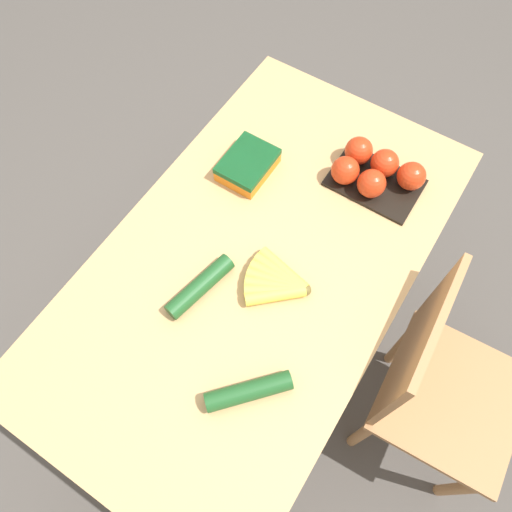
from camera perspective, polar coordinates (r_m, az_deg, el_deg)
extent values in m
plane|color=#4C4742|center=(2.07, 0.00, -9.55)|extent=(12.00, 12.00, 0.00)
cube|color=tan|center=(1.40, 0.00, -0.83)|extent=(1.39, 0.79, 0.03)
cylinder|color=tan|center=(2.10, 1.66, 12.53)|extent=(0.06, 0.06, 0.71)
cylinder|color=tan|center=(1.76, -21.79, -16.53)|extent=(0.06, 0.06, 0.71)
cylinder|color=tan|center=(1.99, 18.39, 3.76)|extent=(0.06, 0.06, 0.71)
cube|color=#A87547|center=(1.68, 21.45, -14.95)|extent=(0.44, 0.42, 0.03)
cube|color=#A87547|center=(1.43, 17.67, -9.86)|extent=(0.39, 0.04, 0.44)
cylinder|color=#A87547|center=(1.89, 22.18, -23.38)|extent=(0.04, 0.04, 0.42)
cylinder|color=#A87547|center=(1.99, 25.46, -13.63)|extent=(0.04, 0.04, 0.42)
cylinder|color=#A87547|center=(1.82, 12.03, -19.26)|extent=(0.04, 0.04, 0.42)
cylinder|color=#A87547|center=(1.92, 16.37, -9.56)|extent=(0.04, 0.04, 0.42)
sphere|color=brown|center=(1.34, 5.63, -3.87)|extent=(0.03, 0.03, 0.03)
cylinder|color=#DBCC47|center=(1.35, 3.10, -1.65)|extent=(0.07, 0.17, 0.04)
cylinder|color=#DBCC47|center=(1.35, 2.76, -2.03)|extent=(0.05, 0.16, 0.04)
cylinder|color=#DBCC47|center=(1.35, 2.48, -2.46)|extent=(0.05, 0.17, 0.04)
cylinder|color=#DBCC47|center=(1.34, 2.28, -2.93)|extent=(0.08, 0.17, 0.04)
cylinder|color=#DBCC47|center=(1.34, 2.17, -3.43)|extent=(0.10, 0.16, 0.04)
cylinder|color=#DBCC47|center=(1.33, 2.14, -3.94)|extent=(0.12, 0.16, 0.04)
cylinder|color=#DBCC47|center=(1.33, 2.21, -4.46)|extent=(0.14, 0.14, 0.04)
cube|color=black|center=(1.56, 13.42, 8.17)|extent=(0.18, 0.27, 0.01)
sphere|color=red|center=(1.56, 11.66, 11.71)|extent=(0.08, 0.08, 0.08)
sphere|color=red|center=(1.51, 10.16, 9.61)|extent=(0.08, 0.08, 0.08)
sphere|color=red|center=(1.55, 14.50, 10.23)|extent=(0.08, 0.08, 0.08)
sphere|color=red|center=(1.49, 13.07, 8.08)|extent=(0.08, 0.08, 0.08)
sphere|color=red|center=(1.54, 17.34, 8.71)|extent=(0.08, 0.08, 0.08)
cube|color=orange|center=(1.52, -0.96, 10.37)|extent=(0.17, 0.13, 0.06)
cube|color=#145123|center=(1.51, -0.97, 10.79)|extent=(0.17, 0.13, 0.02)
cylinder|color=#1E5123|center=(1.34, -6.42, -3.46)|extent=(0.22, 0.09, 0.05)
cylinder|color=#1E5123|center=(1.25, -0.84, -15.20)|extent=(0.19, 0.18, 0.05)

